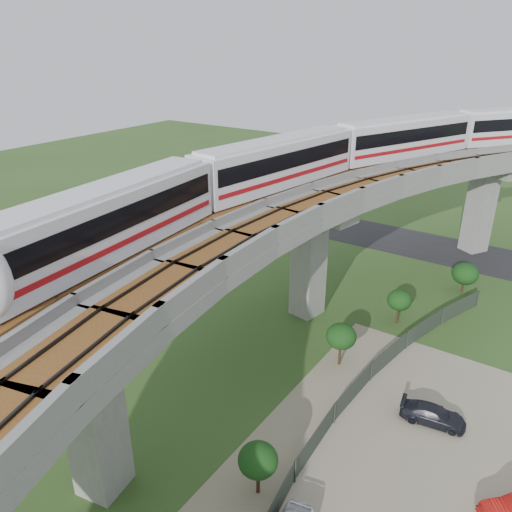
{
  "coord_description": "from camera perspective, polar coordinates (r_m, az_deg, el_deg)",
  "views": [
    {
      "loc": [
        17.51,
        -21.34,
        20.72
      ],
      "look_at": [
        0.63,
        3.46,
        7.5
      ],
      "focal_mm": 35.0,
      "sensor_mm": 36.0,
      "label": 1
    }
  ],
  "objects": [
    {
      "name": "asphalt_road",
      "position": [
        58.06,
        14.37,
        2.12
      ],
      "size": [
        60.0,
        8.0,
        0.03
      ],
      "primitive_type": "cube",
      "color": "#232326",
      "rests_on": "ground"
    },
    {
      "name": "viaduct",
      "position": [
        27.9,
        1.45,
        -0.95
      ],
      "size": [
        19.58,
        73.98,
        11.4
      ],
      "color": "#99968E",
      "rests_on": "ground"
    },
    {
      "name": "car_dark",
      "position": [
        32.12,
        19.57,
        -16.71
      ],
      "size": [
        3.9,
        2.09,
        1.08
      ],
      "primitive_type": "imported",
      "rotation": [
        0.0,
        0.0,
        1.73
      ],
      "color": "black",
      "rests_on": "dirt_lot"
    },
    {
      "name": "metro_train",
      "position": [
        40.72,
        11.93,
        11.36
      ],
      "size": [
        20.19,
        59.15,
        3.64
      ],
      "color": "white",
      "rests_on": "ground"
    },
    {
      "name": "tree_0",
      "position": [
        47.01,
        22.8,
        -1.88
      ],
      "size": [
        2.25,
        2.25,
        2.8
      ],
      "color": "#382314",
      "rests_on": "ground"
    },
    {
      "name": "tree_2",
      "position": [
        34.4,
        9.71,
        -9.05
      ],
      "size": [
        2.06,
        2.06,
        3.15
      ],
      "color": "#382314",
      "rests_on": "ground"
    },
    {
      "name": "tree_1",
      "position": [
        40.31,
        16.06,
        -4.87
      ],
      "size": [
        1.88,
        1.88,
        2.83
      ],
      "color": "#382314",
      "rests_on": "ground"
    },
    {
      "name": "tree_3",
      "position": [
        25.81,
        0.23,
        -22.3
      ],
      "size": [
        1.97,
        1.97,
        2.98
      ],
      "color": "#382314",
      "rests_on": "ground"
    },
    {
      "name": "dirt_lot",
      "position": [
        28.54,
        17.85,
        -24.19
      ],
      "size": [
        18.0,
        26.0,
        0.04
      ],
      "primitive_type": "cube",
      "color": "gray",
      "rests_on": "ground"
    },
    {
      "name": "fence",
      "position": [
        30.24,
        11.22,
        -18.11
      ],
      "size": [
        3.87,
        38.73,
        1.5
      ],
      "color": "#2D382D",
      "rests_on": "ground"
    },
    {
      "name": "ground",
      "position": [
        34.51,
        -4.22,
        -13.19
      ],
      "size": [
        160.0,
        160.0,
        0.0
      ],
      "primitive_type": "plane",
      "color": "#335321",
      "rests_on": "ground"
    }
  ]
}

